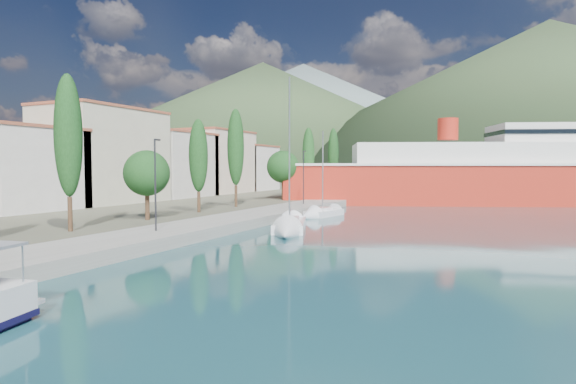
% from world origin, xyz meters
% --- Properties ---
extents(ground, '(1400.00, 1400.00, 0.00)m').
position_xyz_m(ground, '(0.00, 120.00, 0.00)').
color(ground, '#1D4951').
extents(quay, '(5.00, 88.00, 0.80)m').
position_xyz_m(quay, '(-9.00, 26.00, 0.40)').
color(quay, gray).
rests_on(quay, ground).
extents(land_strip, '(70.00, 148.00, 0.70)m').
position_xyz_m(land_strip, '(-47.00, 36.00, 0.35)').
color(land_strip, '#565644').
rests_on(land_strip, ground).
extents(town_buildings, '(9.20, 69.20, 11.30)m').
position_xyz_m(town_buildings, '(-32.00, 36.91, 5.57)').
color(town_buildings, beige).
rests_on(town_buildings, land_strip).
extents(tree_row, '(4.22, 64.40, 10.83)m').
position_xyz_m(tree_row, '(-14.55, 33.21, 5.87)').
color(tree_row, '#47301E').
rests_on(tree_row, land_strip).
extents(lamp_posts, '(0.15, 47.07, 6.06)m').
position_xyz_m(lamp_posts, '(-9.00, 14.24, 4.08)').
color(lamp_posts, '#2D2D33').
rests_on(lamp_posts, quay).
extents(sailboat_near, '(5.35, 9.25, 12.94)m').
position_xyz_m(sailboat_near, '(-2.89, 20.38, 0.31)').
color(sailboat_near, silver).
rests_on(sailboat_near, ground).
extents(sailboat_mid, '(3.28, 6.68, 9.41)m').
position_xyz_m(sailboat_mid, '(-5.12, 32.10, 0.27)').
color(sailboat_mid, silver).
rests_on(sailboat_mid, ground).
extents(ferry, '(62.75, 33.74, 12.32)m').
position_xyz_m(ferry, '(12.86, 60.39, 3.75)').
color(ferry, red).
rests_on(ferry, ground).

